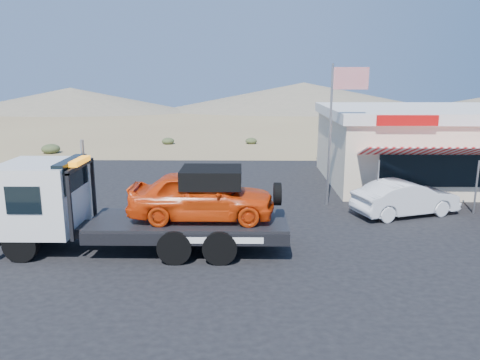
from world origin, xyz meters
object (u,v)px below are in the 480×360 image
(white_sedan, at_px, (406,198))
(flagpole, at_px, (336,119))
(tow_truck, at_px, (137,202))
(jerky_store, at_px, (426,145))

(white_sedan, bearing_deg, flagpole, 41.93)
(tow_truck, xyz_separation_m, jerky_store, (12.83, 9.86, 0.38))
(flagpole, bearing_deg, white_sedan, -29.00)
(white_sedan, bearing_deg, tow_truck, 92.50)
(white_sedan, xyz_separation_m, flagpole, (-2.65, 1.47, 3.04))
(jerky_store, bearing_deg, white_sedan, -116.09)
(tow_truck, relative_size, flagpole, 1.50)
(tow_truck, distance_m, white_sedan, 10.70)
(tow_truck, distance_m, flagpole, 9.30)
(tow_truck, bearing_deg, jerky_store, 37.56)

